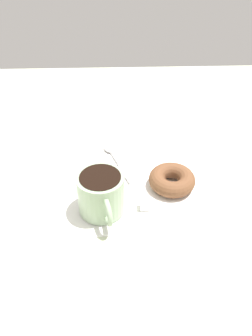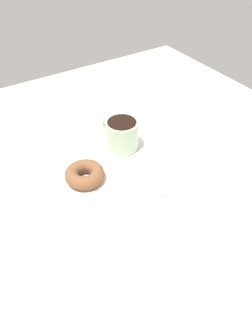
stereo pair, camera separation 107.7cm
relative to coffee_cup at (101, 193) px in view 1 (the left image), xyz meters
The scene contains 6 objects.
ground_plane 12.77cm from the coffee_cup, 149.88° to the left, with size 120.00×120.00×2.00cm, color beige.
napkin 11.71cm from the coffee_cup, 153.62° to the left, with size 32.12×32.12×0.30cm, color white.
coffee_cup is the anchor object (origin of this frame).
donut 15.46cm from the coffee_cup, 113.62° to the left, with size 9.40×9.40×3.29cm, color brown.
spoon 17.61cm from the coffee_cup, behind, with size 14.54×6.29×0.90cm.
sugar_cube 8.64cm from the coffee_cup, 90.45° to the left, with size 1.85×1.85×1.85cm, color white.
Camera 1 is at (53.41, -2.92, 45.09)cm, focal length 35.00 mm.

